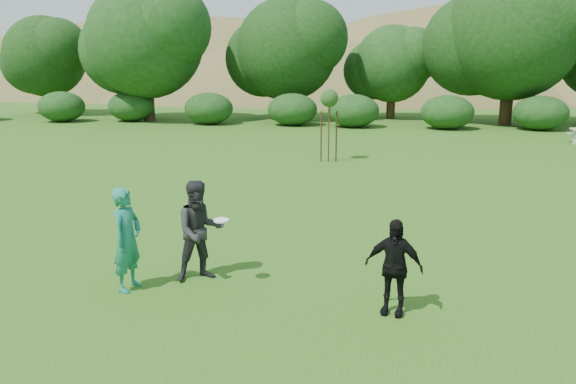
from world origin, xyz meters
name	(u,v)px	position (x,y,z in m)	size (l,w,h in m)	color
ground	(262,293)	(0.00, 0.00, 0.00)	(120.00, 120.00, 0.00)	#19470C
player_teal	(127,239)	(-2.34, -0.17, 0.91)	(0.67, 0.44, 1.83)	#1A775E
player_grey	(200,231)	(-1.23, 0.46, 0.92)	(0.90, 0.70, 1.85)	#262528
player_black	(394,267)	(2.20, -0.47, 0.78)	(0.91, 0.38, 1.56)	black
frisbee	(221,220)	(-0.74, 0.15, 1.23)	(0.27, 0.27, 0.04)	white
sapling	(329,100)	(0.09, 13.18, 2.42)	(0.70, 0.70, 2.85)	#3B2017
hillside	(354,177)	(-0.56, 68.45, -11.97)	(150.00, 72.00, 52.00)	olive
tree_row	(398,45)	(3.23, 28.68, 4.87)	(53.92, 10.38, 9.62)	#3A2616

